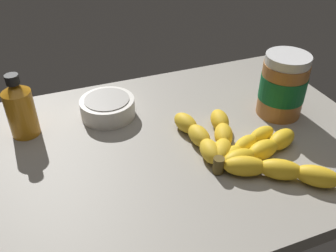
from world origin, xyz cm
name	(u,v)px	position (x,y,z in cm)	size (l,w,h in cm)	color
ground_plane	(185,146)	(0.00, 0.00, -1.51)	(76.04, 56.78, 3.02)	gray
banana_bunch	(242,148)	(-7.96, 8.17, 1.75)	(21.39, 29.98, 3.65)	yellow
peanut_butter_jar	(283,86)	(-22.99, -1.77, 6.76)	(9.68, 9.68, 13.79)	#9E602D
honey_bottle	(20,109)	(29.45, -13.71, 5.95)	(5.60, 5.60, 13.32)	orange
small_bowl	(108,107)	(12.27, -14.15, 2.16)	(11.73, 11.73, 4.21)	silver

